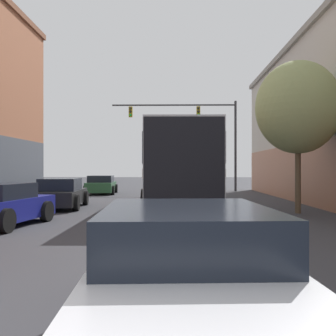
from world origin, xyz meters
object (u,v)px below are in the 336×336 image
object	(u,v)px
bus	(180,164)
parked_car_left_near	(101,185)
hatchback_foreground	(188,278)
traffic_signal_gantry	(199,125)
parked_car_left_far	(61,194)
street_tree_near	(298,108)

from	to	relation	value
bus	parked_car_left_near	distance (m)	11.10
hatchback_foreground	traffic_signal_gantry	world-z (taller)	traffic_signal_gantry
parked_car_left_near	traffic_signal_gantry	distance (m)	8.85
parked_car_left_far	street_tree_near	bearing A→B (deg)	-105.37
hatchback_foreground	parked_car_left_near	size ratio (longest dim) A/B	1.06
hatchback_foreground	traffic_signal_gantry	distance (m)	26.75
bus	street_tree_near	bearing A→B (deg)	-113.51
traffic_signal_gantry	street_tree_near	size ratio (longest dim) A/B	1.62
hatchback_foreground	parked_car_left_near	bearing A→B (deg)	9.68
bus	parked_car_left_near	xyz separation A→B (m)	(-5.31, 9.65, -1.31)
parked_car_left_near	street_tree_near	world-z (taller)	street_tree_near
bus	street_tree_near	distance (m)	5.40
parked_car_left_near	hatchback_foreground	bearing A→B (deg)	-171.11
bus	traffic_signal_gantry	size ratio (longest dim) A/B	1.05
parked_car_left_near	bus	bearing A→B (deg)	-155.11
hatchback_foreground	parked_car_left_far	world-z (taller)	hatchback_foreground
parked_car_left_far	traffic_signal_gantry	xyz separation A→B (m)	(6.79, 13.05, 4.44)
parked_car_left_near	parked_car_left_far	xyz separation A→B (m)	(0.09, -9.74, 0.02)
parked_car_left_near	parked_car_left_far	bearing A→B (deg)	176.63
hatchback_foreground	street_tree_near	bearing A→B (deg)	-25.13
traffic_signal_gantry	street_tree_near	bearing A→B (deg)	-78.65
parked_car_left_near	parked_car_left_far	world-z (taller)	parked_car_left_far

